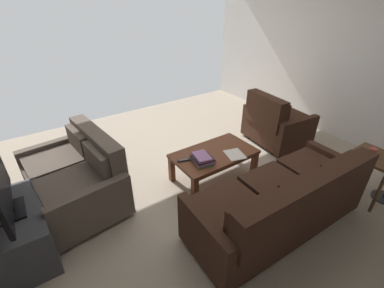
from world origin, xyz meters
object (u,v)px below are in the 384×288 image
at_px(book_stack, 202,159).
at_px(flat_tv, 0,184).
at_px(armchair_side, 275,123).
at_px(loose_magazine, 235,154).
at_px(coffee_table, 214,157).
at_px(tv_stand, 22,231).
at_px(sofa_main, 283,202).
at_px(loveseat_near, 77,176).
at_px(coffee_mug, 372,152).
at_px(end_table, 373,163).
at_px(tv_remote, 184,160).

bearing_deg(book_stack, flat_tv, -5.71).
distance_m(armchair_side, loose_magazine, 1.34).
height_order(coffee_table, tv_stand, tv_stand).
height_order(sofa_main, loveseat_near, loveseat_near).
relative_size(armchair_side, coffee_mug, 10.20).
height_order(end_table, coffee_mug, coffee_mug).
relative_size(coffee_table, end_table, 1.85).
distance_m(loveseat_near, tv_remote, 1.29).
bearing_deg(coffee_table, armchair_side, -172.12).
bearing_deg(sofa_main, coffee_table, -89.35).
bearing_deg(tv_remote, tv_stand, -1.46).
distance_m(coffee_mug, loose_magazine, 1.59).
height_order(tv_stand, tv_remote, tv_stand).
distance_m(flat_tv, loose_magazine, 2.51).
height_order(sofa_main, tv_stand, sofa_main).
xyz_separation_m(flat_tv, coffee_mug, (-3.55, 1.44, -0.19)).
distance_m(tv_stand, flat_tv, 0.58).
distance_m(armchair_side, tv_remote, 1.92).
bearing_deg(armchair_side, coffee_mug, 82.74).
relative_size(end_table, coffee_mug, 5.86).
xyz_separation_m(armchair_side, tv_remote, (1.92, 0.14, 0.05)).
bearing_deg(end_table, coffee_table, -45.87).
bearing_deg(sofa_main, end_table, 169.15).
distance_m(coffee_mug, book_stack, 1.99).
height_order(tv_stand, loose_magazine, tv_stand).
height_order(coffee_table, book_stack, book_stack).
distance_m(end_table, coffee_mug, 0.17).
height_order(coffee_mug, tv_remote, coffee_mug).
bearing_deg(sofa_main, loveseat_near, -45.80).
height_order(loveseat_near, book_stack, loveseat_near).
relative_size(loveseat_near, book_stack, 4.44).
bearing_deg(coffee_table, coffee_mug, 133.85).
xyz_separation_m(coffee_table, armchair_side, (-1.47, -0.20, 0.03)).
bearing_deg(book_stack, coffee_table, -161.40).
bearing_deg(armchair_side, tv_stand, 1.43).
xyz_separation_m(sofa_main, coffee_table, (0.01, -1.12, -0.03)).
bearing_deg(sofa_main, book_stack, -74.68).
distance_m(coffee_table, armchair_side, 1.48).
xyz_separation_m(tv_stand, book_stack, (-2.00, 0.20, 0.20)).
distance_m(sofa_main, book_stack, 1.07).
bearing_deg(sofa_main, tv_stand, -28.21).
xyz_separation_m(sofa_main, armchair_side, (-1.46, -1.32, 0.00)).
relative_size(loveseat_near, coffee_table, 1.31).
bearing_deg(tv_remote, flat_tv, -1.46).
bearing_deg(book_stack, coffee_mug, 141.29).
distance_m(flat_tv, tv_remote, 1.87).
bearing_deg(tv_stand, flat_tv, 163.83).
relative_size(flat_tv, tv_remote, 5.62).
height_order(sofa_main, book_stack, sofa_main).
relative_size(tv_stand, book_stack, 2.90).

